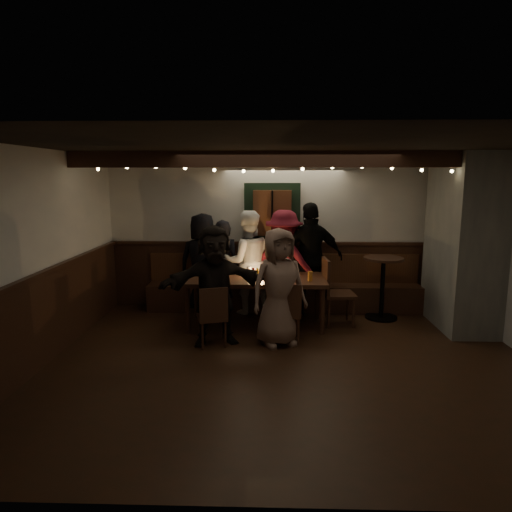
{
  "coord_description": "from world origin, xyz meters",
  "views": [
    {
      "loc": [
        -0.24,
        -5.31,
        2.28
      ],
      "look_at": [
        -0.45,
        1.6,
        1.05
      ],
      "focal_mm": 32.0,
      "sensor_mm": 36.0,
      "label": 1
    }
  ],
  "objects_px": {
    "person_c": "(247,262)",
    "person_g": "(279,287)",
    "chair_near_left": "(213,313)",
    "person_a": "(203,263)",
    "dining_table": "(255,282)",
    "person_d": "(284,262)",
    "person_b": "(223,267)",
    "person_e": "(311,258)",
    "chair_near_right": "(287,309)",
    "chair_end": "(333,288)",
    "person_f": "(215,285)",
    "high_top": "(383,280)"
  },
  "relations": [
    {
      "from": "person_b",
      "to": "person_f",
      "type": "bearing_deg",
      "value": 88.81
    },
    {
      "from": "chair_near_right",
      "to": "person_b",
      "type": "bearing_deg",
      "value": 125.93
    },
    {
      "from": "person_c",
      "to": "chair_near_left",
      "type": "bearing_deg",
      "value": 63.97
    },
    {
      "from": "dining_table",
      "to": "person_f",
      "type": "distance_m",
      "value": 0.92
    },
    {
      "from": "high_top",
      "to": "chair_near_right",
      "type": "bearing_deg",
      "value": -143.84
    },
    {
      "from": "chair_end",
      "to": "person_a",
      "type": "bearing_deg",
      "value": 162.24
    },
    {
      "from": "chair_end",
      "to": "person_e",
      "type": "relative_size",
      "value": 0.56
    },
    {
      "from": "person_b",
      "to": "person_e",
      "type": "height_order",
      "value": "person_e"
    },
    {
      "from": "person_a",
      "to": "person_b",
      "type": "relative_size",
      "value": 1.06
    },
    {
      "from": "person_g",
      "to": "high_top",
      "type": "bearing_deg",
      "value": 11.72
    },
    {
      "from": "chair_near_left",
      "to": "person_a",
      "type": "bearing_deg",
      "value": 102.46
    },
    {
      "from": "person_c",
      "to": "person_d",
      "type": "height_order",
      "value": "person_d"
    },
    {
      "from": "dining_table",
      "to": "chair_end",
      "type": "distance_m",
      "value": 1.19
    },
    {
      "from": "chair_near_left",
      "to": "high_top",
      "type": "distance_m",
      "value": 2.89
    },
    {
      "from": "dining_table",
      "to": "person_e",
      "type": "height_order",
      "value": "person_e"
    },
    {
      "from": "chair_near_right",
      "to": "person_c",
      "type": "distance_m",
      "value": 1.59
    },
    {
      "from": "high_top",
      "to": "person_c",
      "type": "distance_m",
      "value": 2.2
    },
    {
      "from": "person_b",
      "to": "person_d",
      "type": "relative_size",
      "value": 0.91
    },
    {
      "from": "person_d",
      "to": "person_e",
      "type": "xyz_separation_m",
      "value": [
        0.45,
        0.05,
        0.06
      ]
    },
    {
      "from": "person_c",
      "to": "person_e",
      "type": "xyz_separation_m",
      "value": [
        1.05,
        0.01,
        0.07
      ]
    },
    {
      "from": "chair_end",
      "to": "person_d",
      "type": "relative_size",
      "value": 0.6
    },
    {
      "from": "person_b",
      "to": "person_g",
      "type": "distance_m",
      "value": 1.72
    },
    {
      "from": "person_c",
      "to": "person_e",
      "type": "height_order",
      "value": "person_e"
    },
    {
      "from": "chair_end",
      "to": "person_d",
      "type": "height_order",
      "value": "person_d"
    },
    {
      "from": "dining_table",
      "to": "person_d",
      "type": "xyz_separation_m",
      "value": [
        0.45,
        0.67,
        0.17
      ]
    },
    {
      "from": "dining_table",
      "to": "person_f",
      "type": "bearing_deg",
      "value": -125.37
    },
    {
      "from": "person_a",
      "to": "person_g",
      "type": "height_order",
      "value": "person_a"
    },
    {
      "from": "person_d",
      "to": "person_f",
      "type": "height_order",
      "value": "person_d"
    },
    {
      "from": "high_top",
      "to": "person_b",
      "type": "relative_size",
      "value": 0.64
    },
    {
      "from": "high_top",
      "to": "person_c",
      "type": "height_order",
      "value": "person_c"
    },
    {
      "from": "person_e",
      "to": "dining_table",
      "type": "bearing_deg",
      "value": 27.34
    },
    {
      "from": "chair_near_left",
      "to": "person_c",
      "type": "relative_size",
      "value": 0.49
    },
    {
      "from": "dining_table",
      "to": "high_top",
      "type": "relative_size",
      "value": 2.11
    },
    {
      "from": "person_c",
      "to": "chair_near_right",
      "type": "bearing_deg",
      "value": 100.51
    },
    {
      "from": "chair_near_left",
      "to": "person_e",
      "type": "xyz_separation_m",
      "value": [
        1.44,
        1.62,
        0.45
      ]
    },
    {
      "from": "person_b",
      "to": "dining_table",
      "type": "bearing_deg",
      "value": 126.36
    },
    {
      "from": "chair_near_right",
      "to": "person_e",
      "type": "bearing_deg",
      "value": 72.74
    },
    {
      "from": "person_a",
      "to": "person_b",
      "type": "distance_m",
      "value": 0.35
    },
    {
      "from": "high_top",
      "to": "person_b",
      "type": "xyz_separation_m",
      "value": [
        -2.59,
        0.26,
        0.15
      ]
    },
    {
      "from": "person_c",
      "to": "person_a",
      "type": "bearing_deg",
      "value": -16.46
    },
    {
      "from": "person_a",
      "to": "person_f",
      "type": "bearing_deg",
      "value": 110.88
    },
    {
      "from": "chair_near_right",
      "to": "person_d",
      "type": "distance_m",
      "value": 1.44
    },
    {
      "from": "chair_end",
      "to": "person_d",
      "type": "bearing_deg",
      "value": 141.69
    },
    {
      "from": "person_a",
      "to": "person_g",
      "type": "relative_size",
      "value": 1.04
    },
    {
      "from": "person_g",
      "to": "person_d",
      "type": "bearing_deg",
      "value": 61.82
    },
    {
      "from": "person_b",
      "to": "person_f",
      "type": "xyz_separation_m",
      "value": [
        0.04,
        -1.44,
        0.03
      ]
    },
    {
      "from": "person_g",
      "to": "chair_near_left",
      "type": "bearing_deg",
      "value": 165.01
    },
    {
      "from": "chair_end",
      "to": "person_a",
      "type": "height_order",
      "value": "person_a"
    },
    {
      "from": "chair_near_right",
      "to": "high_top",
      "type": "distance_m",
      "value": 1.95
    },
    {
      "from": "person_c",
      "to": "person_g",
      "type": "relative_size",
      "value": 1.07
    }
  ]
}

